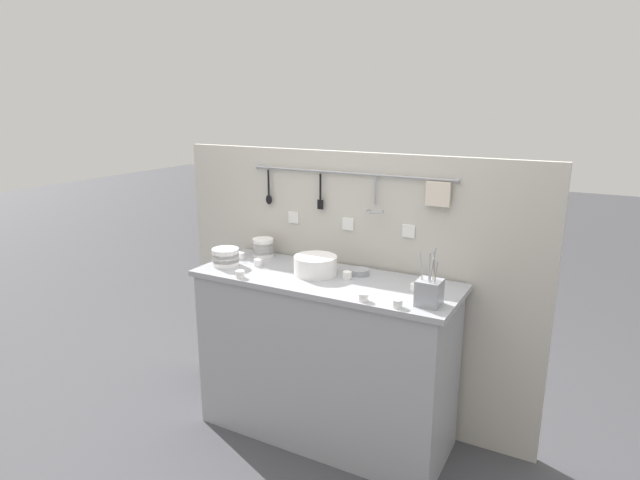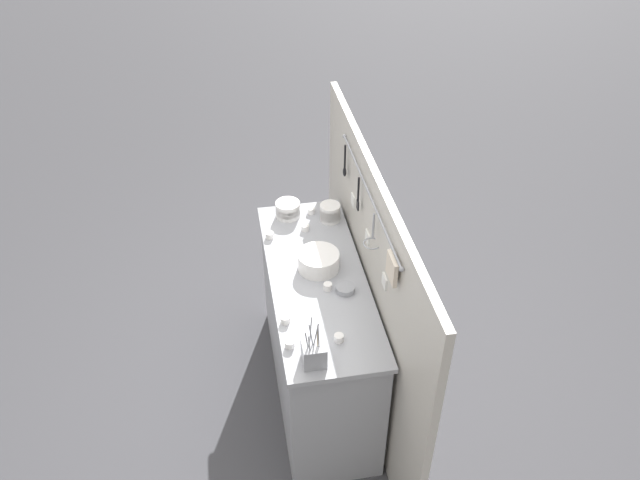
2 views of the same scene
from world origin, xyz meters
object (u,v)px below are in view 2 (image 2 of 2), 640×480
Objects in this scene: bowl_stack_short_front at (288,209)px; cup_front_right at (328,287)px; cutlery_caddy at (314,353)px; cup_centre at (290,344)px; plate_stack at (319,261)px; cup_edge_near at (285,320)px; cup_back_right at (270,235)px; cup_by_caddy at (311,210)px; cup_front_left at (305,228)px; bowl_stack_nested_right at (330,212)px; steel_mixing_bowl at (345,289)px; cup_back_left at (339,338)px.

cup_front_right is at bearing 9.59° from bowl_stack_short_front.
bowl_stack_short_front is 1.23m from cutlery_caddy.
bowl_stack_short_front is 3.17× the size of cup_centre.
cutlery_caddy is 0.16m from cup_centre.
cup_edge_near is at bearing -31.69° from plate_stack.
plate_stack is 0.41m from cup_back_right.
plate_stack reaches higher than cup_front_right.
bowl_stack_short_front is 0.65× the size of plate_stack.
cup_by_caddy is 0.19m from cup_front_left.
plate_stack is at bearing 3.69° from cup_front_left.
bowl_stack_nested_right reaches higher than cup_back_right.
steel_mixing_bowl is at bearing 71.82° from cup_front_right.
plate_stack is 4.86× the size of cup_front_right.
plate_stack is 0.19m from cup_front_right.
cup_front_right is at bearing -11.82° from bowl_stack_nested_right.
cup_back_right is (-0.90, 0.00, 0.00)m from cup_centre.
cup_front_left and cup_front_right have the same top height.
steel_mixing_bowl is 0.50m from cup_centre.
steel_mixing_bowl is at bearing 151.71° from cutlery_caddy.
cup_back_left is (1.11, 0.11, -0.03)m from bowl_stack_short_front.
cup_back_left is 1.00× the size of cup_front_right.
plate_stack reaches higher than cup_back_right.
cup_centre is at bearing -21.25° from bowl_stack_nested_right.
cup_by_caddy is at bearing -131.67° from bowl_stack_nested_right.
bowl_stack_nested_right reaches higher than cup_edge_near.
cup_by_caddy is 0.36m from cup_back_right.
cutlery_caddy is 5.64× the size of cup_front_right.
bowl_stack_nested_right is 0.67m from steel_mixing_bowl.
cup_centre is at bearing -14.66° from cup_by_caddy.
cup_back_left is (-0.12, 0.15, -0.04)m from cutlery_caddy.
cup_centre reaches higher than steel_mixing_bowl.
cup_by_caddy is 1.00× the size of cup_front_right.
steel_mixing_bowl is 2.18× the size of cup_front_left.
steel_mixing_bowl is at bearing 116.91° from cup_edge_near.
cup_front_right is at bearing 5.62° from plate_stack.
cup_centre and cup_front_right have the same top height.
cutlery_caddy reaches higher than plate_stack.
cup_back_left is at bearing 54.81° from cup_edge_near.
steel_mixing_bowl is 2.18× the size of cup_edge_near.
bowl_stack_nested_right is 1.20× the size of steel_mixing_bowl.
cup_front_left is at bearing -175.66° from cup_front_right.
bowl_stack_nested_right is 2.61× the size of cup_by_caddy.
plate_stack is 0.25m from steel_mixing_bowl.
cup_by_caddy and cup_back_left have the same top height.
bowl_stack_nested_right reaches higher than plate_stack.
bowl_stack_nested_right is at bearing 165.47° from cutlery_caddy.
cutlery_caddy reaches higher than cup_front_left.
cutlery_caddy is 1.25m from cup_by_caddy.
cup_back_left is at bearing -2.21° from cup_by_caddy.
cup_by_caddy is (-0.54, 0.05, -0.03)m from plate_stack.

